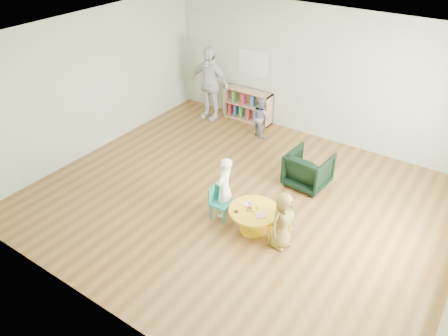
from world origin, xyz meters
name	(u,v)px	position (x,y,z in m)	size (l,w,h in m)	color
room	(243,102)	(0.01, 0.00, 1.89)	(7.10, 7.00, 2.80)	brown
activity_table	(254,216)	(0.60, -0.53, 0.28)	(0.80, 0.80, 0.44)	yellow
kid_chair_left	(219,201)	(-0.04, -0.57, 0.33)	(0.34, 0.34, 0.61)	teal
kid_chair_right	(283,222)	(1.09, -0.48, 0.33)	(0.43, 0.43, 0.61)	yellow
bookshelf	(248,105)	(-1.61, 2.86, 0.37)	(1.20, 0.30, 0.75)	tan
alphabet_poster	(252,63)	(-1.60, 2.98, 1.35)	(0.74, 0.01, 0.54)	white
armchair	(308,169)	(0.77, 1.12, 0.34)	(0.72, 0.74, 0.67)	black
child_left	(224,188)	(-0.01, -0.47, 0.55)	(0.40, 0.26, 1.09)	white
child_right	(283,221)	(1.15, -0.61, 0.48)	(0.47, 0.30, 0.96)	yellow
toddler	(261,117)	(-0.95, 2.33, 0.44)	(0.43, 0.34, 0.89)	#191E40
adult_caretaker	(209,84)	(-2.40, 2.42, 0.86)	(1.01, 0.42, 1.73)	silver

